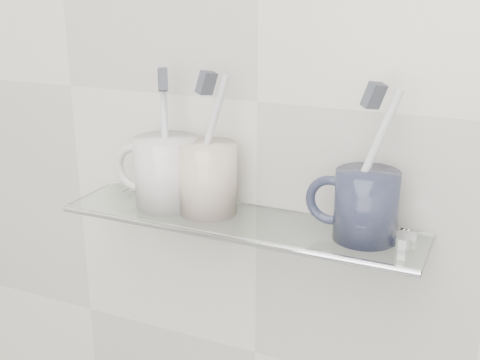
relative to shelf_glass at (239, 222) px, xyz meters
The scene contains 18 objects.
wall_back 0.17m from the shelf_glass, 90.00° to the left, with size 2.50×2.50×0.00m, color beige.
shelf_glass is the anchor object (origin of this frame).
shelf_rail 0.06m from the shelf_glass, 90.00° to the right, with size 0.01×0.01×0.50m, color silver.
bracket_left 0.22m from the shelf_glass, 167.38° to the left, with size 0.02×0.02×0.03m, color silver.
bracket_right 0.22m from the shelf_glass, 12.62° to the left, with size 0.02×0.02×0.03m, color silver.
mug_left 0.13m from the shelf_glass, behind, with size 0.09×0.09×0.10m, color silver.
mug_left_handle 0.17m from the shelf_glass, behind, with size 0.07×0.07×0.01m, color silver.
toothbrush_left 0.16m from the shelf_glass, behind, with size 0.01×0.01×0.19m, color silver.
bristles_left 0.22m from the shelf_glass, behind, with size 0.01×0.02×0.03m, color #393C44.
mug_center 0.07m from the shelf_glass, behind, with size 0.08×0.08×0.10m, color beige.
mug_center_handle 0.11m from the shelf_glass, behind, with size 0.07×0.07×0.01m, color beige.
toothbrush_center 0.12m from the shelf_glass, behind, with size 0.01×0.01×0.19m, color silver.
bristles_center 0.19m from the shelf_glass, behind, with size 0.01×0.02×0.03m, color #393C44.
mug_right 0.18m from the shelf_glass, ahead, with size 0.08×0.08×0.09m, color black.
mug_right_handle 0.13m from the shelf_glass, ahead, with size 0.07×0.07×0.01m, color black.
toothbrush_right 0.20m from the shelf_glass, ahead, with size 0.01×0.01×0.19m, color white.
bristles_right 0.25m from the shelf_glass, ahead, with size 0.01×0.02×0.03m, color #393C44.
chrome_cap 0.22m from the shelf_glass, ahead, with size 0.03×0.03×0.01m, color silver.
Camera 1 is at (0.32, 0.35, 1.41)m, focal length 45.00 mm.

